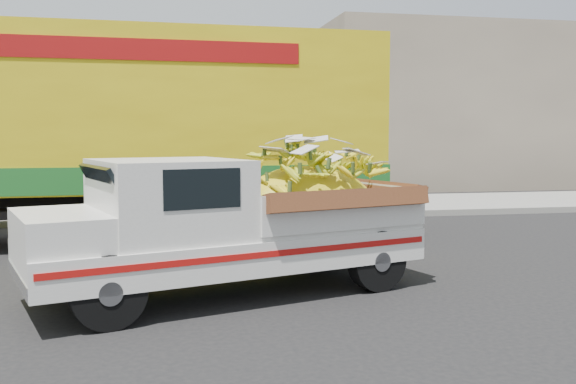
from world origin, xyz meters
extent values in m
plane|color=black|center=(0.00, 0.00, 0.00)|extent=(100.00, 100.00, 0.00)
cube|color=gray|center=(0.00, 6.89, 0.07)|extent=(60.00, 0.25, 0.15)
cube|color=gray|center=(0.00, 8.99, 0.07)|extent=(60.00, 4.00, 0.14)
cube|color=gray|center=(14.00, 15.89, 3.00)|extent=(14.00, 6.00, 6.00)
cylinder|color=black|center=(0.38, -1.09, 0.39)|extent=(0.80, 0.44, 0.77)
cylinder|color=black|center=(-0.06, 0.32, 0.39)|extent=(0.80, 0.44, 0.77)
cylinder|color=black|center=(3.57, -0.10, 0.39)|extent=(0.80, 0.44, 0.77)
cylinder|color=black|center=(3.13, 1.32, 0.39)|extent=(0.80, 0.44, 0.77)
cube|color=silver|center=(1.71, 0.10, 0.56)|extent=(5.06, 3.07, 0.40)
cube|color=#A50F0C|center=(1.97, -0.73, 0.63)|extent=(4.46, 1.40, 0.07)
cube|color=silver|center=(-0.52, -0.60, 0.46)|extent=(0.60, 1.64, 0.14)
cube|color=silver|center=(-0.15, -0.49, 0.94)|extent=(1.31, 1.80, 0.36)
cube|color=silver|center=(1.01, -0.12, 1.22)|extent=(1.99, 2.05, 0.91)
cube|color=black|center=(1.35, -0.89, 1.39)|extent=(0.83, 0.27, 0.43)
cube|color=silver|center=(2.87, 0.46, 1.02)|extent=(2.74, 2.34, 0.52)
ellipsoid|color=yellow|center=(2.77, 0.43, 0.91)|extent=(2.42, 1.95, 1.30)
cylinder|color=black|center=(3.81, 3.55, 0.55)|extent=(1.11, 0.34, 1.10)
cylinder|color=black|center=(3.76, 5.55, 0.55)|extent=(1.11, 0.34, 1.10)
cylinder|color=black|center=(2.61, 3.52, 0.55)|extent=(1.11, 0.34, 1.10)
cylinder|color=black|center=(2.56, 5.52, 0.55)|extent=(1.11, 0.34, 1.10)
cube|color=black|center=(-0.91, 4.44, 0.78)|extent=(12.02, 1.27, 0.36)
cube|color=gold|center=(-0.91, 4.44, 2.38)|extent=(11.81, 2.76, 2.84)
cube|color=#1B5F21|center=(-0.91, 4.44, 1.21)|extent=(11.87, 2.78, 0.45)
cube|color=maroon|center=(-0.89, 3.18, 3.35)|extent=(8.40, 0.21, 0.35)
camera|label=1|loc=(0.88, -7.64, 1.94)|focal=40.00mm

